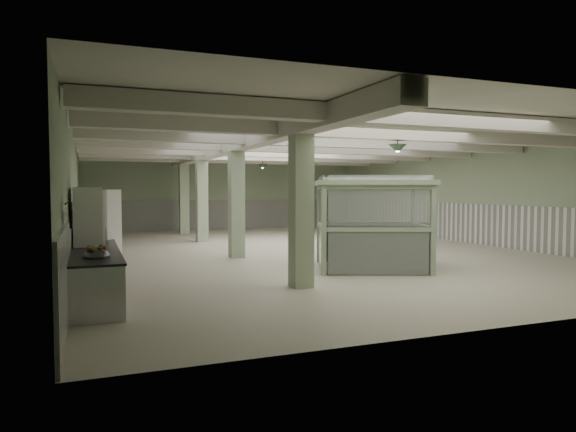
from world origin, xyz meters
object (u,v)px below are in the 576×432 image
object	(u,v)px
prep_counter	(95,270)
walkin_cooler	(90,238)
filing_cabinet	(419,242)
guard_booth	(372,207)

from	to	relation	value
prep_counter	walkin_cooler	bearing A→B (deg)	94.23
prep_counter	walkin_cooler	xyz separation A→B (m)	(-0.08, 1.13, 0.53)
prep_counter	filing_cabinet	xyz separation A→B (m)	(8.54, 1.30, 0.11)
prep_counter	filing_cabinet	bearing A→B (deg)	8.69
filing_cabinet	guard_booth	bearing A→B (deg)	-160.41
walkin_cooler	guard_booth	xyz separation A→B (m)	(6.79, -0.36, 0.60)
prep_counter	guard_booth	bearing A→B (deg)	6.54
prep_counter	guard_booth	world-z (taller)	guard_booth
walkin_cooler	guard_booth	world-z (taller)	guard_booth
walkin_cooler	guard_booth	distance (m)	6.82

